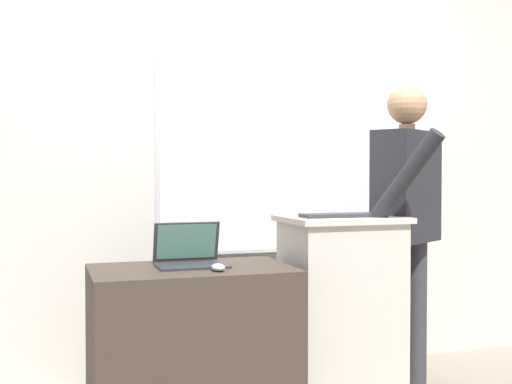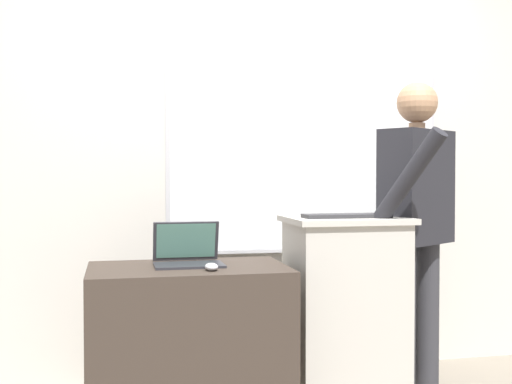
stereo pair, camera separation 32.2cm
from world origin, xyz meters
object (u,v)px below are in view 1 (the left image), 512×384
at_px(lectern_podium, 341,308).
at_px(computer_mouse_by_laptop, 218,267).
at_px(side_desk, 192,349).
at_px(wireless_keyboard, 343,215).
at_px(person_presenter, 407,211).
at_px(laptop, 189,253).

xyz_separation_m(lectern_podium, computer_mouse_by_laptop, (-0.76, -0.29, 0.29)).
bearing_deg(side_desk, wireless_keyboard, 5.38).
height_order(lectern_podium, person_presenter, person_presenter).
xyz_separation_m(lectern_podium, wireless_keyboard, (-0.02, -0.06, 0.50)).
xyz_separation_m(lectern_podium, side_desk, (-0.85, -0.14, -0.11)).
xyz_separation_m(side_desk, wireless_keyboard, (0.83, 0.08, 0.61)).
relative_size(wireless_keyboard, computer_mouse_by_laptop, 4.53).
relative_size(lectern_podium, laptop, 3.00).
height_order(lectern_podium, wireless_keyboard, wireless_keyboard).
relative_size(side_desk, computer_mouse_by_laptop, 9.43).
bearing_deg(computer_mouse_by_laptop, lectern_podium, 21.03).
relative_size(lectern_podium, computer_mouse_by_laptop, 9.92).
bearing_deg(lectern_podium, wireless_keyboard, -105.70).
xyz_separation_m(person_presenter, wireless_keyboard, (-0.46, -0.13, -0.01)).
xyz_separation_m(lectern_podium, person_presenter, (0.44, 0.07, 0.51)).
bearing_deg(side_desk, lectern_podium, 9.35).
bearing_deg(person_presenter, computer_mouse_by_laptop, 163.91).
height_order(laptop, computer_mouse_by_laptop, laptop).
bearing_deg(computer_mouse_by_laptop, laptop, 110.55).
relative_size(person_presenter, computer_mouse_by_laptop, 17.24).
distance_m(lectern_podium, computer_mouse_by_laptop, 0.86).
bearing_deg(computer_mouse_by_laptop, person_presenter, 16.59).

